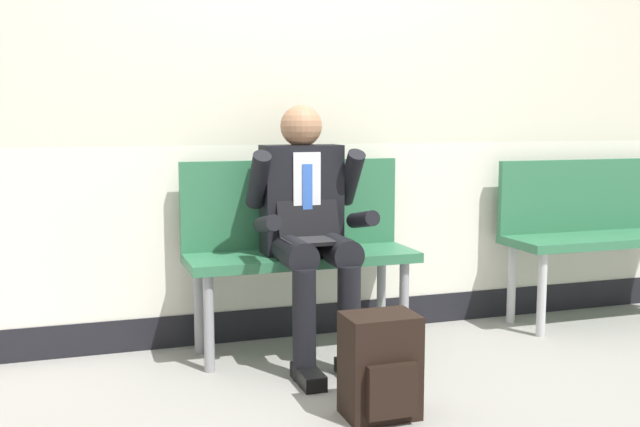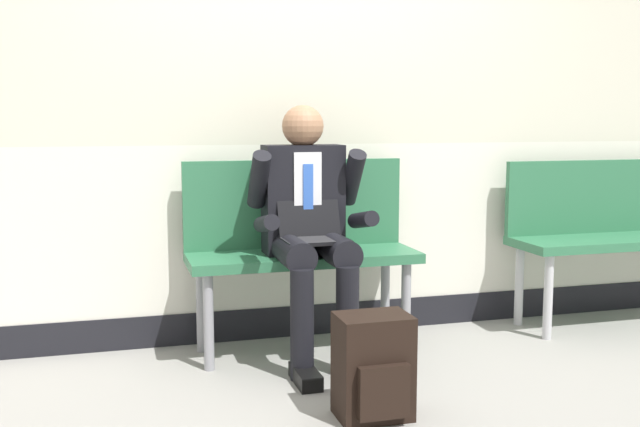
{
  "view_description": "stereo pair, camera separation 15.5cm",
  "coord_description": "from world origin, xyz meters",
  "px_view_note": "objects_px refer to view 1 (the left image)",
  "views": [
    {
      "loc": [
        -1.16,
        -3.17,
        1.21
      ],
      "look_at": [
        -0.03,
        0.21,
        0.75
      ],
      "focal_mm": 41.72,
      "sensor_mm": 36.0,
      "label": 1
    },
    {
      "loc": [
        -1.01,
        -3.22,
        1.21
      ],
      "look_at": [
        -0.03,
        0.21,
        0.75
      ],
      "focal_mm": 41.72,
      "sensor_mm": 36.0,
      "label": 2
    }
  ],
  "objects_px": {
    "person_seated": "(309,224)",
    "backpack": "(381,367)",
    "bench_empty": "(595,225)",
    "bench_with_person": "(297,239)"
  },
  "relations": [
    {
      "from": "bench_empty",
      "to": "backpack",
      "type": "relative_size",
      "value": 2.8
    },
    {
      "from": "person_seated",
      "to": "backpack",
      "type": "xyz_separation_m",
      "value": [
        0.06,
        -0.78,
        -0.48
      ]
    },
    {
      "from": "person_seated",
      "to": "backpack",
      "type": "bearing_deg",
      "value": -85.83
    },
    {
      "from": "backpack",
      "to": "person_seated",
      "type": "bearing_deg",
      "value": 94.17
    },
    {
      "from": "bench_with_person",
      "to": "backpack",
      "type": "height_order",
      "value": "bench_with_person"
    },
    {
      "from": "backpack",
      "to": "bench_empty",
      "type": "bearing_deg",
      "value": 28.53
    },
    {
      "from": "bench_with_person",
      "to": "backpack",
      "type": "xyz_separation_m",
      "value": [
        0.06,
        -0.98,
        -0.38
      ]
    },
    {
      "from": "person_seated",
      "to": "backpack",
      "type": "height_order",
      "value": "person_seated"
    },
    {
      "from": "bench_with_person",
      "to": "person_seated",
      "type": "relative_size",
      "value": 0.92
    },
    {
      "from": "bench_with_person",
      "to": "bench_empty",
      "type": "distance_m",
      "value": 1.86
    }
  ]
}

